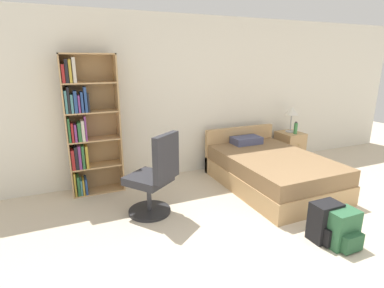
% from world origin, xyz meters
% --- Properties ---
extents(wall_back, '(9.00, 0.06, 2.60)m').
position_xyz_m(wall_back, '(0.00, 3.23, 1.30)').
color(wall_back, silver).
rests_on(wall_back, ground_plane).
extents(bookshelf, '(0.74, 0.29, 2.00)m').
position_xyz_m(bookshelf, '(-1.85, 2.97, 1.00)').
color(bookshelf, tan).
rests_on(bookshelf, ground_plane).
extents(bed, '(1.34, 1.97, 0.76)m').
position_xyz_m(bed, '(0.73, 2.12, 0.26)').
color(bed, tan).
rests_on(bed, ground_plane).
extents(office_chair, '(0.70, 0.72, 1.08)m').
position_xyz_m(office_chair, '(-1.17, 1.94, 0.48)').
color(office_chair, '#232326').
rests_on(office_chair, ground_plane).
extents(nightstand, '(0.40, 0.48, 0.59)m').
position_xyz_m(nightstand, '(1.77, 2.88, 0.30)').
color(nightstand, tan).
rests_on(nightstand, ground_plane).
extents(table_lamp, '(0.25, 0.25, 0.47)m').
position_xyz_m(table_lamp, '(1.79, 2.92, 0.96)').
color(table_lamp, '#B2B2B7').
rests_on(table_lamp, nightstand).
extents(water_bottle, '(0.07, 0.07, 0.23)m').
position_xyz_m(water_bottle, '(1.78, 2.76, 0.70)').
color(water_bottle, '#3F8C4C').
rests_on(water_bottle, nightstand).
extents(backpack_black, '(0.31, 0.28, 0.43)m').
position_xyz_m(backpack_black, '(0.37, 0.66, 0.21)').
color(backpack_black, black).
rests_on(backpack_black, ground_plane).
extents(backpack_green, '(0.32, 0.29, 0.41)m').
position_xyz_m(backpack_green, '(0.44, 0.51, 0.19)').
color(backpack_green, '#2D603D').
rests_on(backpack_green, ground_plane).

